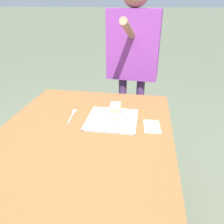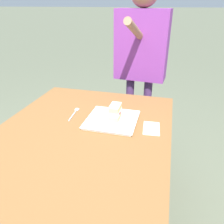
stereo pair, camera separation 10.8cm
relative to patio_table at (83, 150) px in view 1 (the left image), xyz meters
name	(u,v)px [view 1 (the left image)]	position (x,y,z in m)	size (l,w,h in m)	color
ground_plane	(88,224)	(0.00, 0.00, -0.61)	(160.00, 160.00, 0.00)	#5F644F
patio_table	(83,150)	(0.00, 0.00, 0.00)	(1.24, 0.96, 0.71)	brown
dessert_plate	(112,120)	(0.18, -0.13, 0.10)	(0.29, 0.29, 0.02)	white
cake_slice	(115,112)	(0.18, -0.15, 0.16)	(0.10, 0.06, 0.09)	#E0C17A
dessert_fork	(72,115)	(0.21, 0.12, 0.10)	(0.17, 0.03, 0.01)	silver
paper_napkin	(152,126)	(0.15, -0.37, 0.10)	(0.15, 0.10, 0.00)	silver
diner_person	(133,48)	(0.87, -0.20, 0.40)	(0.55, 0.43, 1.51)	#452855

